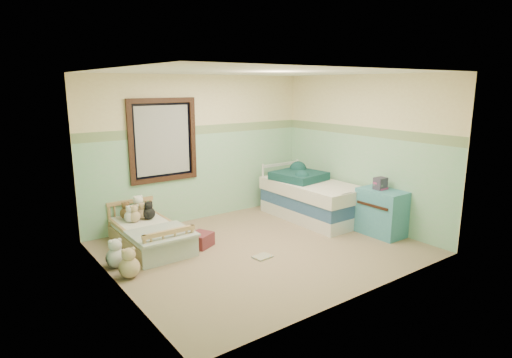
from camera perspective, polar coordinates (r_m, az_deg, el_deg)
floor at (r=6.30m, az=0.87°, el=-9.29°), size 4.20×3.60×0.02m
ceiling at (r=5.85m, az=0.95°, el=14.29°), size 4.20×3.60×0.02m
wall_back at (r=7.44m, az=-7.49°, el=4.08°), size 4.20×0.04×2.50m
wall_front at (r=4.67m, az=14.35°, el=-1.25°), size 4.20×0.04×2.50m
wall_left at (r=4.99m, az=-18.70°, el=-0.64°), size 0.04×3.60×2.50m
wall_right at (r=7.39m, az=14.05°, el=3.75°), size 0.04×3.60×2.50m
wainscot_mint at (r=7.52m, az=-7.33°, el=0.30°), size 4.20×0.01×1.50m
border_strip at (r=7.39m, az=-7.51°, el=6.56°), size 4.20×0.01×0.15m
window_frame at (r=7.07m, az=-12.37°, el=5.09°), size 1.16×0.06×1.36m
window_blinds at (r=7.08m, az=-12.40°, el=5.10°), size 0.92×0.01×1.12m
toddler_bed_frame at (r=6.52m, az=-14.16°, el=-7.89°), size 0.75×1.50×0.19m
toddler_mattress at (r=6.47m, az=-14.23°, el=-6.59°), size 0.69×1.44×0.12m
patchwork_quilt at (r=6.04m, az=-12.58°, el=-7.15°), size 0.81×0.75×0.03m
plush_bed_brown at (r=6.83m, az=-17.06°, el=-4.42°), size 0.18×0.18×0.18m
plush_bed_white at (r=6.88m, az=-15.50°, el=-3.97°), size 0.23×0.23×0.23m
plush_bed_tan at (r=6.64m, az=-16.02°, el=-4.85°), size 0.18×0.18×0.18m
plush_bed_dark at (r=6.72m, az=-14.18°, el=-4.50°), size 0.19×0.19×0.19m
plush_floor_cream at (r=5.91m, az=-18.29°, el=-10.00°), size 0.26×0.26×0.26m
plush_floor_tan at (r=5.56m, az=-16.65°, el=-11.34°), size 0.26×0.26×0.26m
twin_bed_frame at (r=7.64m, az=7.47°, el=-4.46°), size 0.91×1.82×0.22m
twin_boxspring at (r=7.58m, az=7.52°, el=-2.87°), size 0.91×1.82×0.22m
twin_mattress at (r=7.53m, az=7.57°, el=-1.26°), size 0.95×1.85×0.22m
teal_blanket at (r=7.67m, az=5.79°, el=0.42°), size 0.88×0.92×0.14m
dresser at (r=7.00m, az=16.50°, el=-4.32°), size 0.45×0.73×0.73m
book_stack at (r=6.92m, az=16.37°, el=-0.58°), size 0.19×0.15×0.19m
red_pillow at (r=6.35m, az=-7.43°, el=-8.12°), size 0.42×0.40×0.20m
floor_book at (r=5.95m, az=0.88°, el=-10.41°), size 0.27×0.21×0.02m
extra_plush_0 at (r=6.77m, az=-14.98°, el=-4.48°), size 0.17×0.17×0.17m
extra_plush_1 at (r=6.66m, az=-16.56°, el=-4.84°), size 0.18×0.18×0.18m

